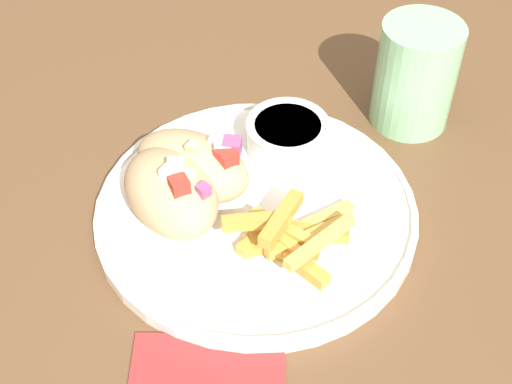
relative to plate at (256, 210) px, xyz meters
The scene contains 8 objects.
table 0.09m from the plate, 22.16° to the right, with size 1.23×1.23×0.70m.
napkin 0.17m from the plate, 88.42° to the right, with size 0.14×0.10×0.00m.
plate is the anchor object (origin of this frame).
pita_sandwich_near 0.09m from the plate, 157.63° to the right, with size 0.14×0.13×0.07m.
pita_sandwich_far 0.07m from the plate, 169.70° to the left, with size 0.13×0.10×0.06m.
fries_pile 0.06m from the plate, 43.03° to the right, with size 0.12×0.10×0.04m.
sauce_ramekin 0.09m from the plate, 83.26° to the left, with size 0.09×0.09×0.04m.
water_glass 0.23m from the plate, 55.86° to the left, with size 0.09×0.09×0.12m.
Camera 1 is at (0.09, -0.44, 1.21)m, focal length 50.00 mm.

